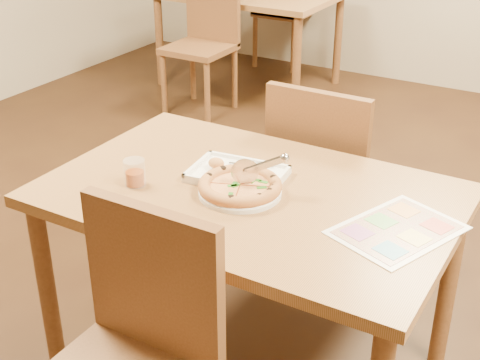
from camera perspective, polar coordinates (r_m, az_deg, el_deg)
The scene contains 12 objects.
dining_table at distance 2.18m, azimuth 0.81°, elevation -2.87°, with size 1.30×0.85×0.72m.
chair_near at distance 1.81m, azimuth -8.94°, elevation -12.89°, with size 0.42×0.42×0.47m.
chair_far at distance 2.69m, azimuth 7.17°, elevation 1.35°, with size 0.42×0.42×0.47m.
bg_table at distance 5.23m, azimuth 0.79°, elevation 14.86°, with size 1.30×0.85×0.72m.
bg_chair_near at distance 4.74m, azimuth -2.91°, elevation 12.75°, with size 0.42×0.42×0.47m.
bg_chair_far at distance 5.67m, azimuth 3.39°, elevation 15.06°, with size 0.42×0.42×0.47m.
plate at distance 2.11m, azimuth 0.00°, elevation -1.04°, with size 0.26×0.26×0.01m, color white.
pizza at distance 2.10m, azimuth -0.00°, elevation -0.51°, with size 0.27×0.27×0.04m.
pizza_cutter at distance 2.08m, azimuth 1.52°, elevation 1.09°, with size 0.15×0.10×0.10m.
appetizer_tray at distance 2.21m, azimuth -0.38°, elevation 0.48°, with size 0.33×0.25×0.06m.
glass_tumbler at distance 2.18m, azimuth -8.97°, elevation 0.50°, with size 0.07×0.07×0.09m.
menu at distance 1.97m, azimuth 13.29°, elevation -4.15°, with size 0.26×0.36×0.01m, color silver.
Camera 1 is at (0.93, -1.65, 1.71)m, focal length 50.00 mm.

